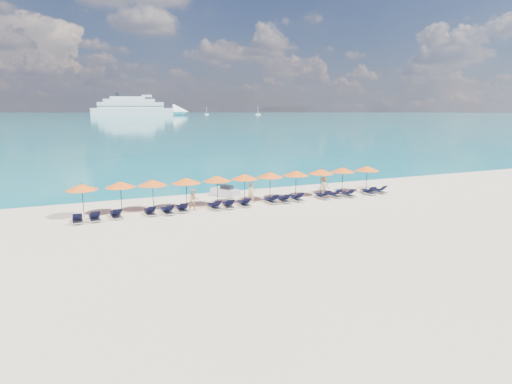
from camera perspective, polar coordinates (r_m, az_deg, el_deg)
name	(u,v)px	position (r m, az deg, el deg)	size (l,w,h in m)	color
ground	(274,218)	(28.25, 2.43, -3.45)	(1400.00, 1400.00, 0.00)	beige
sea	(76,114)	(684.73, -22.85, 9.52)	(1600.00, 1300.00, 0.01)	#1FA9B2
cruise_ship	(142,108)	(542.05, -15.02, 10.71)	(114.90, 45.30, 31.71)	silver
sailboat_near	(207,114)	(612.97, -6.60, 10.32)	(5.52, 1.84, 10.12)	silver
sailboat_far	(258,114)	(577.97, 0.27, 10.37)	(6.39, 2.13, 11.72)	silver
jetski	(225,192)	(35.31, -4.13, 0.06)	(2.02, 2.67, 0.90)	silver
beachgoer_a	(251,193)	(32.20, -0.63, -0.18)	(0.59, 0.39, 1.62)	tan
beachgoer_b	(194,200)	(30.26, -8.33, -1.08)	(0.76, 0.44, 1.55)	tan
beachgoer_c	(324,187)	(35.35, 9.02, 0.71)	(1.06, 0.49, 1.64)	tan
umbrella_0	(82,187)	(30.25, -22.21, 0.61)	(2.10, 2.10, 2.28)	black
umbrella_1	(120,184)	(30.46, -17.64, 0.98)	(2.10, 2.10, 2.28)	black
umbrella_2	(152,182)	(30.64, -13.64, 1.24)	(2.10, 2.10, 2.28)	black
umbrella_3	(186,180)	(31.04, -9.29, 1.53)	(2.10, 2.10, 2.28)	black
umbrella_4	(217,178)	(31.68, -5.21, 1.82)	(2.10, 2.10, 2.28)	black
umbrella_5	(245,177)	(32.43, -1.51, 2.07)	(2.10, 2.10, 2.28)	black
umbrella_6	(270,175)	(33.39, 1.89, 2.33)	(2.10, 2.10, 2.28)	black
umbrella_7	(296,173)	(34.39, 5.37, 2.54)	(2.10, 2.10, 2.28)	black
umbrella_8	(321,171)	(35.57, 8.68, 2.74)	(2.10, 2.10, 2.28)	black
umbrella_9	(343,170)	(36.89, 11.49, 2.93)	(2.10, 2.10, 2.28)	black
umbrella_10	(367,168)	(38.18, 14.60, 3.06)	(2.10, 2.10, 2.28)	black
lounger_0	(78,219)	(29.23, -22.70, -3.34)	(0.65, 1.71, 0.66)	silver
lounger_1	(95,217)	(29.34, -20.72, -3.14)	(0.72, 1.73, 0.66)	silver
lounger_2	(116,214)	(29.60, -18.18, -2.86)	(0.72, 1.73, 0.66)	silver
lounger_3	(150,212)	(29.76, -13.96, -2.56)	(0.70, 1.73, 0.66)	silver
lounger_4	(168,211)	(29.82, -11.71, -2.43)	(0.74, 1.74, 0.66)	silver
lounger_5	(182,208)	(30.30, -9.82, -2.15)	(0.70, 1.73, 0.66)	silver
lounger_6	(215,206)	(30.72, -5.54, -1.86)	(0.73, 1.74, 0.66)	silver
lounger_7	(228,205)	(31.02, -3.71, -1.71)	(0.79, 1.75, 0.66)	silver
lounger_8	(244,203)	(31.50, -1.58, -1.50)	(0.64, 1.71, 0.66)	silver
lounger_9	(271,200)	(32.55, 2.04, -1.09)	(0.71, 1.73, 0.66)	silver
lounger_10	(284,199)	(32.90, 3.72, -0.97)	(0.67, 1.72, 0.66)	silver
lounger_11	(296,198)	(33.50, 5.41, -0.78)	(0.65, 1.71, 0.66)	silver
lounger_12	(323,196)	(34.59, 8.88, -0.50)	(0.63, 1.70, 0.66)	silver
lounger_13	(334,194)	(35.34, 10.37, -0.30)	(0.72, 1.73, 0.66)	silver
lounger_14	(348,194)	(35.74, 12.12, -0.24)	(0.63, 1.70, 0.66)	silver
lounger_15	(368,191)	(37.17, 14.74, 0.07)	(0.75, 1.74, 0.66)	silver
lounger_16	(379,190)	(37.92, 16.04, 0.21)	(0.78, 1.75, 0.66)	silver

